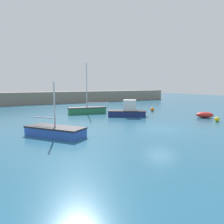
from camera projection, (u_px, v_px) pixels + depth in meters
The scene contains 8 objects.
ground_plane at pixel (161, 130), 18.73m from camera, with size 120.00×120.00×0.20m, color #235B7A.
harbor_breakwater at pixel (59, 97), 45.80m from camera, with size 53.15×3.68×2.35m, color gray.
motorboat_with_cabin at pixel (128, 111), 26.33m from camera, with size 4.79×4.11×1.98m.
sailboat_short_mast at pixel (55, 131), 16.11m from camera, with size 4.01×4.67×4.00m.
sailboat_tall_mast at pixel (87, 110), 28.80m from camera, with size 5.53×2.49×6.61m.
fishing_dinghy_green at pixel (205, 115), 25.14m from camera, with size 2.18×2.11×0.67m.
mooring_buoy_yellow at pixel (217, 119), 22.37m from camera, with size 0.51×0.51×0.51m, color yellow.
mooring_buoy_orange at pixel (152, 109), 31.25m from camera, with size 0.53×0.53×0.53m, color orange.
Camera 1 is at (-12.66, -13.99, 3.77)m, focal length 35.00 mm.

